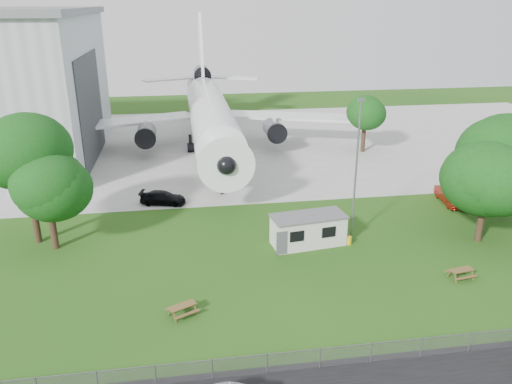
{
  "coord_description": "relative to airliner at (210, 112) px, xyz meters",
  "views": [
    {
      "loc": [
        -5.96,
        -31.3,
        19.2
      ],
      "look_at": [
        0.08,
        8.0,
        4.0
      ],
      "focal_mm": 35.0,
      "sensor_mm": 36.0,
      "label": 1
    }
  ],
  "objects": [
    {
      "name": "ground",
      "position": [
        2.0,
        -35.86,
        -5.27
      ],
      "size": [
        160.0,
        160.0,
        0.0
      ],
      "primitive_type": "plane",
      "color": "#2E5C18"
    },
    {
      "name": "tree_far_apron",
      "position": [
        20.46,
        -4.36,
        0.38
      ],
      "size": [
        5.47,
        5.47,
        8.41
      ],
      "color": "#382619",
      "rests_on": "ground"
    },
    {
      "name": "tree_west_big",
      "position": [
        -16.5,
        -26.45,
        2.35
      ],
      "size": [
        7.86,
        7.86,
        11.57
      ],
      "color": "#382619",
      "rests_on": "ground"
    },
    {
      "name": "fence",
      "position": [
        2.0,
        -45.36,
        -5.27
      ],
      "size": [
        58.0,
        0.04,
        1.3
      ],
      "primitive_type": "cube",
      "color": "gray",
      "rests_on": "ground"
    },
    {
      "name": "concrete_apron",
      "position": [
        2.0,
        2.14,
        -5.25
      ],
      "size": [
        120.0,
        46.0,
        0.03
      ],
      "primitive_type": "cube",
      "color": "#B7B7B2",
      "rests_on": "ground"
    },
    {
      "name": "lamp_mast",
      "position": [
        10.2,
        -29.66,
        0.73
      ],
      "size": [
        0.16,
        0.16,
        12.0
      ],
      "primitive_type": "cylinder",
      "color": "slate",
      "rests_on": "ground"
    },
    {
      "name": "tree_west_small",
      "position": [
        -14.8,
        -27.88,
        0.09
      ],
      "size": [
        6.54,
        6.54,
        8.64
      ],
      "color": "#382619",
      "rests_on": "ground"
    },
    {
      "name": "picnic_east",
      "position": [
        15.94,
        -37.58,
        -5.27
      ],
      "size": [
        2.02,
        1.77,
        0.76
      ],
      "primitive_type": null,
      "rotation": [
        0.0,
        0.0,
        0.16
      ],
      "color": "brown",
      "rests_on": "ground"
    },
    {
      "name": "tree_east_front",
      "position": [
        20.74,
        -31.95,
        0.09
      ],
      "size": [
        7.78,
        7.78,
        9.26
      ],
      "color": "#382619",
      "rests_on": "ground"
    },
    {
      "name": "tree_east_back",
      "position": [
        25.92,
        -26.91,
        0.77
      ],
      "size": [
        8.38,
        8.38,
        10.24
      ],
      "color": "#382619",
      "rests_on": "ground"
    },
    {
      "name": "picnic_west",
      "position": [
        -4.5,
        -39.14,
        -5.27
      ],
      "size": [
        2.28,
        2.14,
        0.76
      ],
      "primitive_type": null,
      "rotation": [
        0.0,
        0.0,
        0.46
      ],
      "color": "brown",
      "rests_on": "ground"
    },
    {
      "name": "car_apron_van",
      "position": [
        -6.16,
        -19.44,
        -4.61
      ],
      "size": [
        4.87,
        2.81,
        1.33
      ],
      "primitive_type": "imported",
      "rotation": [
        0.0,
        0.0,
        1.35
      ],
      "color": "black",
      "rests_on": "ground"
    },
    {
      "name": "car_ne_sedan",
      "position": [
        22.65,
        -23.74,
        -4.48
      ],
      "size": [
        2.2,
        4.93,
        1.57
      ],
      "primitive_type": "imported",
      "rotation": [
        0.0,
        0.0,
        -0.11
      ],
      "color": "maroon",
      "rests_on": "ground"
    },
    {
      "name": "airliner",
      "position": [
        0.0,
        0.0,
        0.0
      ],
      "size": [
        46.36,
        47.73,
        17.69
      ],
      "color": "white",
      "rests_on": "ground"
    },
    {
      "name": "site_cabin",
      "position": [
        6.14,
        -30.36,
        -3.96
      ],
      "size": [
        6.91,
        3.53,
        2.62
      ],
      "color": "silver",
      "rests_on": "ground"
    }
  ]
}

